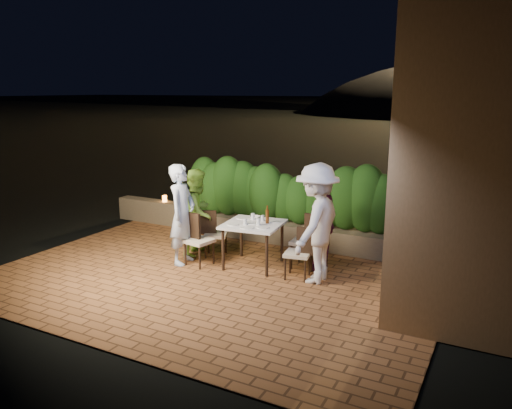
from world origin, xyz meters
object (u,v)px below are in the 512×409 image
Objects in this scene: beer_bottle at (267,214)px; chair_right_front at (298,252)px; diner_purple at (323,223)px; diner_blue at (182,214)px; parapet_lamp at (165,199)px; diner_white at (317,223)px; chair_left_back at (216,233)px; bowl at (255,217)px; chair_left_front at (199,240)px; diner_green at (198,212)px; dining_table at (253,245)px; chair_right_back at (305,240)px.

beer_bottle reaches higher than chair_right_front.
diner_blue is at bearing -85.17° from diner_purple.
beer_bottle is 0.36× the size of chair_right_front.
diner_white is at bearing -21.44° from parapet_lamp.
diner_white reaches higher than chair_left_back.
chair_left_front is at bearing -137.41° from bowl.
diner_green reaches higher than chair_left_back.
dining_table is 0.54× the size of diner_blue.
dining_table is 1.32m from diner_white.
diner_blue reaches higher than diner_green.
diner_blue is at bearing -162.69° from chair_left_front.
chair_right_front is at bearing -23.10° from parapet_lamp.
chair_left_back is 1.75m from chair_right_front.
beer_bottle reaches higher than dining_table.
chair_right_back is at bearing 22.33° from beer_bottle.
chair_left_front is 1.80m from chair_right_back.
parapet_lamp is (-1.83, 1.37, -0.21)m from diner_green.
beer_bottle is 1.45m from diner_blue.
diner_blue is (-1.95, -0.76, 0.39)m from chair_right_back.
chair_left_back is 2.57m from parapet_lamp.
chair_right_back is 0.59× the size of diner_purple.
diner_blue is (-2.03, -0.25, 0.44)m from chair_right_front.
chair_right_back reaches higher than chair_right_front.
chair_left_front is (-0.72, -0.66, -0.33)m from bowl.
diner_purple reaches higher than beer_bottle.
chair_right_front is 0.54× the size of diner_purple.
bowl is 0.98m from chair_right_back.
dining_table is at bearing -67.41° from bowl.
chair_left_front is (-0.84, -0.38, 0.07)m from dining_table.
diner_purple is (1.20, 0.14, 0.02)m from bowl.
parapet_lamp is at bearing 36.08° from diner_blue.
chair_right_front reaches higher than bowl.
chair_right_front is at bearing -24.31° from bowl.
bowl is 0.10× the size of diner_white.
parapet_lamp is (-1.88, 1.92, -0.29)m from diner_blue.
bowl is at bearing 112.59° from dining_table.
beer_bottle reaches higher than chair_left_front.
beer_bottle reaches higher than parapet_lamp.
diner_green is 2.29m from parapet_lamp.
dining_table is at bearing 21.77° from chair_right_back.
chair_left_back is at bearing -98.87° from diner_green.
beer_bottle is 0.87m from chair_right_front.
dining_table is 0.50× the size of diner_white.
beer_bottle is 0.93m from diner_purple.
diner_blue is (-1.03, -0.70, 0.09)m from bowl.
diner_blue is 2.70m from parapet_lamp.
chair_right_front is at bearing -10.79° from dining_table.
bowl is at bearing -99.20° from diner_purple.
diner_blue is 0.93× the size of diner_white.
diner_purple reaches higher than dining_table.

